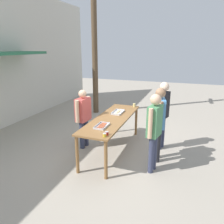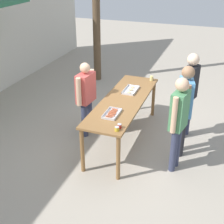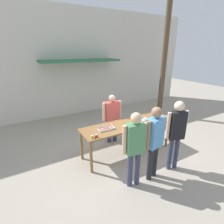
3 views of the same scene
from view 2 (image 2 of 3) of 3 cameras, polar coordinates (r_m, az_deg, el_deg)
name	(u,v)px [view 2 (image 2 of 3)]	position (r m, az deg, el deg)	size (l,w,h in m)	color
ground_plane	(123,139)	(6.44, 2.00, -4.90)	(24.00, 24.00, 0.00)	#A39989
serving_table	(124,104)	(6.06, 2.12, 1.49)	(2.62, 0.77, 0.89)	brown
food_tray_sausages	(112,114)	(5.44, 0.00, -0.33)	(0.43, 0.24, 0.04)	silver
food_tray_buns	(131,90)	(6.40, 3.43, 3.99)	(0.47, 0.26, 0.05)	silver
condiment_jar_mustard	(117,129)	(4.94, 0.90, -3.10)	(0.07, 0.07, 0.07)	gold
condiment_jar_ketchup	(119,126)	(5.02, 1.36, -2.58)	(0.07, 0.07, 0.07)	#B22319
beer_cup	(152,78)	(6.98, 7.25, 6.14)	(0.08, 0.08, 0.11)	#DBC67A
person_server_behind_table	(86,94)	(6.22, -4.78, 3.35)	(0.62, 0.28, 1.55)	#333851
person_customer_holding_hotdog	(179,117)	(5.21, 12.11, -0.85)	(0.55, 0.28, 1.70)	#333851
person_customer_with_cup	(190,88)	(6.25, 14.05, 4.28)	(0.51, 0.29, 1.76)	#333851
person_customer_waiting_in_line	(185,104)	(5.65, 13.14, 1.51)	(0.58, 0.31, 1.73)	#232328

